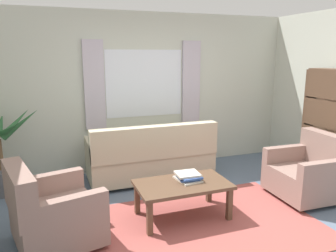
# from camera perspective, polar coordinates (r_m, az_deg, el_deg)

# --- Properties ---
(ground_plane) EXTENTS (6.24, 6.24, 0.00)m
(ground_plane) POSITION_cam_1_polar(r_m,az_deg,el_deg) (3.93, 5.64, -17.04)
(ground_plane) COLOR slate
(wall_back) EXTENTS (5.32, 0.12, 2.60)m
(wall_back) POSITION_cam_1_polar(r_m,az_deg,el_deg) (5.58, -4.25, 5.91)
(wall_back) COLOR beige
(wall_back) RESTS_ON ground_plane
(window_with_curtains) EXTENTS (1.98, 0.07, 1.40)m
(window_with_curtains) POSITION_cam_1_polar(r_m,az_deg,el_deg) (5.48, -4.03, 7.38)
(window_with_curtains) COLOR white
(area_rug) EXTENTS (2.72, 1.79, 0.01)m
(area_rug) POSITION_cam_1_polar(r_m,az_deg,el_deg) (3.93, 5.64, -16.97)
(area_rug) COLOR #9E4C47
(area_rug) RESTS_ON ground_plane
(couch) EXTENTS (1.90, 0.82, 0.92)m
(couch) POSITION_cam_1_polar(r_m,az_deg,el_deg) (5.09, -2.95, -5.46)
(couch) COLOR #BCB293
(couch) RESTS_ON ground_plane
(armchair_left) EXTENTS (0.99, 1.01, 0.88)m
(armchair_left) POSITION_cam_1_polar(r_m,az_deg,el_deg) (3.63, -19.78, -14.08)
(armchair_left) COLOR gray
(armchair_left) RESTS_ON ground_plane
(armchair_right) EXTENTS (0.84, 0.86, 0.88)m
(armchair_right) POSITION_cam_1_polar(r_m,az_deg,el_deg) (4.88, 23.31, -7.47)
(armchair_right) COLOR gray
(armchair_right) RESTS_ON ground_plane
(coffee_table) EXTENTS (1.10, 0.64, 0.44)m
(coffee_table) POSITION_cam_1_polar(r_m,az_deg,el_deg) (3.95, 2.54, -10.63)
(coffee_table) COLOR brown
(coffee_table) RESTS_ON ground_plane
(book_stack_on_table) EXTENTS (0.29, 0.35, 0.09)m
(book_stack_on_table) POSITION_cam_1_polar(r_m,az_deg,el_deg) (4.01, 3.47, -8.77)
(book_stack_on_table) COLOR beige
(book_stack_on_table) RESTS_ON coffee_table
(potted_plant) EXTENTS (1.18, 1.01, 1.24)m
(potted_plant) POSITION_cam_1_polar(r_m,az_deg,el_deg) (5.11, -27.13, -4.99)
(potted_plant) COLOR #56565B
(potted_plant) RESTS_ON ground_plane
(bookshelf) EXTENTS (0.30, 0.94, 1.72)m
(bookshelf) POSITION_cam_1_polar(r_m,az_deg,el_deg) (5.35, 26.77, -0.25)
(bookshelf) COLOR brown
(bookshelf) RESTS_ON ground_plane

